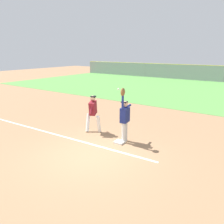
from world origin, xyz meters
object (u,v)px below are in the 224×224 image
at_px(runner, 93,111).
at_px(parked_car_silver, 149,70).
at_px(parked_car_white, 177,72).
at_px(parked_car_black, 219,74).
at_px(baseball, 118,89).
at_px(fielder, 125,116).
at_px(first_base, 120,142).

height_order(runner, parked_car_silver, runner).
height_order(runner, parked_car_white, runner).
height_order(parked_car_silver, parked_car_black, same).
height_order(baseball, parked_car_silver, baseball).
xyz_separation_m(baseball, parked_car_black, (-1.03, 25.55, -1.49)).
height_order(fielder, parked_car_silver, fielder).
distance_m(first_base, parked_car_white, 26.84).
height_order(parked_car_silver, parked_car_white, same).
xyz_separation_m(first_base, runner, (-1.73, 0.40, 0.96)).
relative_size(parked_car_silver, parked_car_black, 0.99).
xyz_separation_m(first_base, baseball, (-0.27, 0.28, 2.12)).
bearing_deg(parked_car_silver, baseball, -62.77).
distance_m(runner, parked_car_silver, 27.26).
height_order(parked_car_white, parked_car_black, same).
xyz_separation_m(baseball, parked_car_white, (-6.76, 25.61, -1.49)).
bearing_deg(parked_car_white, first_base, -73.48).
relative_size(first_base, runner, 0.22).
bearing_deg(parked_car_silver, first_base, -62.51).
bearing_deg(parked_car_black, parked_car_silver, 175.24).
bearing_deg(parked_car_white, runner, -76.92).
xyz_separation_m(parked_car_silver, parked_car_white, (4.47, 0.05, 0.00)).
xyz_separation_m(first_base, parked_car_black, (-1.29, 25.83, 0.63)).
distance_m(first_base, parked_car_silver, 28.29).
relative_size(fielder, runner, 1.33).
xyz_separation_m(runner, parked_car_black, (0.43, 25.44, -0.32)).
xyz_separation_m(fielder, parked_car_black, (-1.37, 25.60, -0.45)).
bearing_deg(runner, fielder, -29.07).
distance_m(fielder, runner, 1.82).
xyz_separation_m(fielder, runner, (-1.81, 0.17, -0.12)).
bearing_deg(parked_car_black, fielder, -91.62).
distance_m(baseball, parked_car_white, 26.53).
bearing_deg(first_base, parked_car_silver, 113.98).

